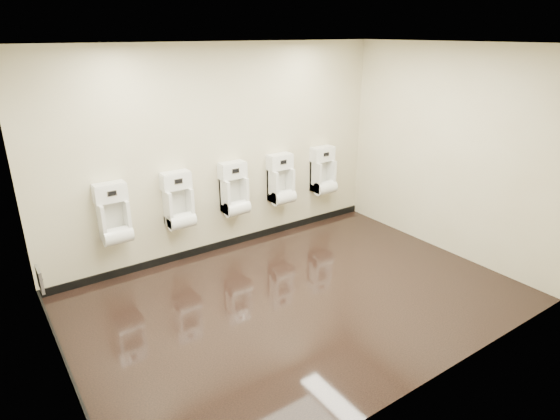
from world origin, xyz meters
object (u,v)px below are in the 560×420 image
Objects in this scene: access_panel at (40,279)px; urinal_3 at (281,183)px; urinal_2 at (235,193)px; urinal_1 at (179,205)px; urinal_0 at (114,218)px; urinal_4 at (323,174)px.

access_panel is 0.35× the size of urinal_3.
urinal_3 is (3.36, 0.42, 0.33)m from access_panel.
urinal_1 is at bearing 180.00° from urinal_2.
urinal_3 is (2.43, 0.00, 0.00)m from urinal_0.
urinal_4 is at bearing 0.00° from urinal_2.
access_panel is 4.19m from urinal_4.
urinal_2 is 1.58m from urinal_4.
urinal_4 is at bearing 0.00° from urinal_0.
urinal_1 is (1.75, 0.42, 0.33)m from access_panel.
urinal_4 reaches higher than access_panel.
urinal_4 is (0.80, 0.00, 0.00)m from urinal_3.
urinal_1 is at bearing 0.00° from urinal_0.
urinal_1 is 1.00× the size of urinal_3.
urinal_2 is at bearing 9.32° from access_panel.
urinal_2 reaches higher than access_panel.
urinal_3 reaches higher than access_panel.
access_panel is 0.35× the size of urinal_0.
urinal_3 is (1.60, 0.00, 0.00)m from urinal_1.
urinal_4 is (4.16, 0.42, 0.33)m from access_panel.
urinal_0 and urinal_2 have the same top height.
urinal_1 is (0.82, 0.00, 0.00)m from urinal_0.
urinal_2 is at bearing 0.00° from urinal_1.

